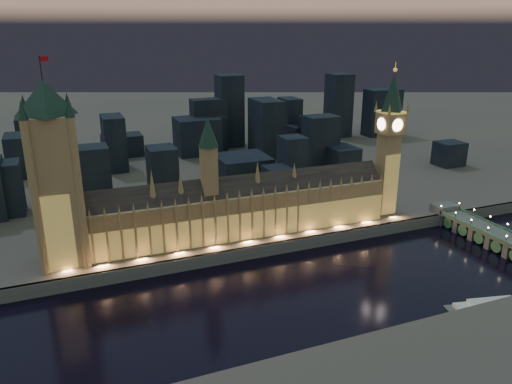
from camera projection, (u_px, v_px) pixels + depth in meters
name	position (u px, v px, depth m)	size (l,w,h in m)	color
ground_plane	(285.00, 288.00, 274.37)	(2000.00, 2000.00, 0.00)	black
north_bank	(135.00, 120.00, 730.18)	(2000.00, 960.00, 8.00)	#474242
embankment_wall	(257.00, 252.00, 309.13)	(2000.00, 2.50, 8.00)	#495249
palace_of_westminster	(239.00, 208.00, 318.80)	(202.00, 23.31, 78.00)	#8F734D
victoria_tower	(54.00, 167.00, 269.18)	(31.68, 31.68, 114.73)	#8F734D
elizabeth_tower	(390.00, 132.00, 345.58)	(18.00, 18.00, 105.90)	#8F734D
westminster_bridge	(497.00, 239.00, 322.29)	(17.44, 113.00, 15.90)	#495249
river_boat	(492.00, 305.00, 254.54)	(48.15, 21.07, 4.50)	#495249
city_backdrop	(211.00, 136.00, 495.34)	(491.84, 215.63, 78.67)	black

